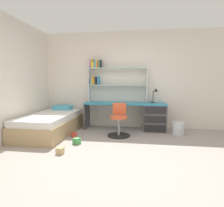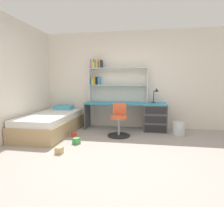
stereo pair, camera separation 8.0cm
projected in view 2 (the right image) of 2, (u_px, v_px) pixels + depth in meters
ground_plane at (114, 160)px, 3.11m from camera, size 5.60×5.63×0.02m
room_shell at (71, 79)px, 4.30m from camera, size 5.60×5.63×2.63m
desk at (147, 115)px, 4.94m from camera, size 2.12×0.57×0.72m
bookshelf_hutch at (109, 76)px, 5.16m from camera, size 1.59×0.22×1.16m
desk_lamp at (156, 93)px, 4.91m from camera, size 0.20×0.17×0.38m
swivel_chair at (119, 123)px, 4.43m from camera, size 0.52×0.52×0.76m
bed_platform at (51, 123)px, 4.66m from camera, size 1.02×1.99×0.61m
waste_bin at (179, 129)px, 4.47m from camera, size 0.29×0.29×0.32m
toy_block_green_0 at (76, 141)px, 3.87m from camera, size 0.17×0.17×0.12m
toy_block_natural_1 at (59, 150)px, 3.34m from camera, size 0.13×0.13×0.11m
toy_block_red_2 at (74, 135)px, 4.37m from camera, size 0.14×0.14×0.10m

